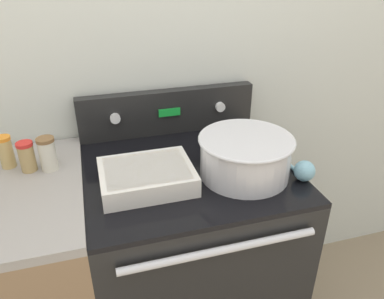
{
  "coord_description": "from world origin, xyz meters",
  "views": [
    {
      "loc": [
        -0.31,
        -0.78,
        1.6
      ],
      "look_at": [
        0.02,
        0.35,
        0.97
      ],
      "focal_mm": 35.0,
      "sensor_mm": 36.0,
      "label": 1
    }
  ],
  "objects_px": {
    "spice_jar_brown_cap": "(48,154)",
    "spice_jar_red_cap": "(27,156)",
    "casserole_dish": "(147,175)",
    "mixing_bowl": "(245,154)",
    "spice_jar_orange_cap": "(6,152)",
    "ladle": "(302,170)"
  },
  "relations": [
    {
      "from": "spice_jar_brown_cap",
      "to": "spice_jar_red_cap",
      "type": "bearing_deg",
      "value": 169.99
    },
    {
      "from": "casserole_dish",
      "to": "mixing_bowl",
      "type": "bearing_deg",
      "value": -5.02
    },
    {
      "from": "mixing_bowl",
      "to": "spice_jar_orange_cap",
      "type": "bearing_deg",
      "value": 161.33
    },
    {
      "from": "spice_jar_brown_cap",
      "to": "spice_jar_red_cap",
      "type": "distance_m",
      "value": 0.07
    },
    {
      "from": "spice_jar_brown_cap",
      "to": "mixing_bowl",
      "type": "bearing_deg",
      "value": -17.71
    },
    {
      "from": "ladle",
      "to": "casserole_dish",
      "type": "bearing_deg",
      "value": 168.7
    },
    {
      "from": "mixing_bowl",
      "to": "casserole_dish",
      "type": "bearing_deg",
      "value": 174.98
    },
    {
      "from": "spice_jar_brown_cap",
      "to": "spice_jar_orange_cap",
      "type": "distance_m",
      "value": 0.15
    },
    {
      "from": "casserole_dish",
      "to": "spice_jar_brown_cap",
      "type": "xyz_separation_m",
      "value": [
        -0.31,
        0.18,
        0.04
      ]
    },
    {
      "from": "casserole_dish",
      "to": "spice_jar_red_cap",
      "type": "relative_size",
      "value": 2.82
    },
    {
      "from": "casserole_dish",
      "to": "ladle",
      "type": "distance_m",
      "value": 0.52
    },
    {
      "from": "mixing_bowl",
      "to": "spice_jar_brown_cap",
      "type": "relative_size",
      "value": 2.69
    },
    {
      "from": "spice_jar_brown_cap",
      "to": "casserole_dish",
      "type": "bearing_deg",
      "value": -29.66
    },
    {
      "from": "spice_jar_orange_cap",
      "to": "ladle",
      "type": "bearing_deg",
      "value": -19.35
    },
    {
      "from": "ladle",
      "to": "spice_jar_red_cap",
      "type": "bearing_deg",
      "value": 161.93
    },
    {
      "from": "ladle",
      "to": "spice_jar_red_cap",
      "type": "height_order",
      "value": "spice_jar_red_cap"
    },
    {
      "from": "ladle",
      "to": "spice_jar_orange_cap",
      "type": "bearing_deg",
      "value": 160.65
    },
    {
      "from": "spice_jar_brown_cap",
      "to": "spice_jar_orange_cap",
      "type": "height_order",
      "value": "spice_jar_brown_cap"
    },
    {
      "from": "spice_jar_brown_cap",
      "to": "spice_jar_orange_cap",
      "type": "relative_size",
      "value": 1.03
    },
    {
      "from": "mixing_bowl",
      "to": "spice_jar_brown_cap",
      "type": "height_order",
      "value": "mixing_bowl"
    },
    {
      "from": "casserole_dish",
      "to": "spice_jar_red_cap",
      "type": "height_order",
      "value": "spice_jar_red_cap"
    },
    {
      "from": "ladle",
      "to": "spice_jar_brown_cap",
      "type": "height_order",
      "value": "spice_jar_brown_cap"
    }
  ]
}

